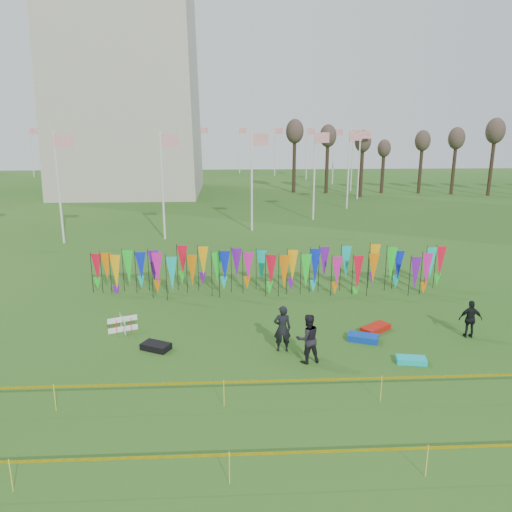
{
  "coord_description": "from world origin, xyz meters",
  "views": [
    {
      "loc": [
        -1.78,
        -16.36,
        8.51
      ],
      "look_at": [
        -0.6,
        6.0,
        2.55
      ],
      "focal_mm": 35.0,
      "sensor_mm": 36.0,
      "label": 1
    }
  ],
  "objects_px": {
    "kite_bag_turquoise": "(411,360)",
    "kite_bag_blue": "(363,338)",
    "box_kite": "(123,324)",
    "kite_bag_black": "(156,346)",
    "kite_bag_red": "(375,328)",
    "person_mid": "(308,338)",
    "person_right": "(471,319)",
    "person_left": "(282,328)"
  },
  "relations": [
    {
      "from": "person_right",
      "to": "kite_bag_red",
      "type": "bearing_deg",
      "value": -4.28
    },
    {
      "from": "box_kite",
      "to": "kite_bag_turquoise",
      "type": "bearing_deg",
      "value": -16.98
    },
    {
      "from": "kite_bag_turquoise",
      "to": "kite_bag_blue",
      "type": "xyz_separation_m",
      "value": [
        -1.27,
        2.01,
        0.02
      ]
    },
    {
      "from": "person_left",
      "to": "person_right",
      "type": "distance_m",
      "value": 7.85
    },
    {
      "from": "kite_bag_turquoise",
      "to": "kite_bag_blue",
      "type": "height_order",
      "value": "kite_bag_blue"
    },
    {
      "from": "kite_bag_blue",
      "to": "person_mid",
      "type": "bearing_deg",
      "value": -145.82
    },
    {
      "from": "person_mid",
      "to": "box_kite",
      "type": "bearing_deg",
      "value": -36.35
    },
    {
      "from": "kite_bag_turquoise",
      "to": "kite_bag_red",
      "type": "relative_size",
      "value": 0.79
    },
    {
      "from": "kite_bag_black",
      "to": "kite_bag_red",
      "type": "bearing_deg",
      "value": 8.2
    },
    {
      "from": "kite_bag_turquoise",
      "to": "person_right",
      "type": "bearing_deg",
      "value": 33.75
    },
    {
      "from": "box_kite",
      "to": "kite_bag_red",
      "type": "bearing_deg",
      "value": -2.55
    },
    {
      "from": "person_left",
      "to": "person_mid",
      "type": "bearing_deg",
      "value": 130.13
    },
    {
      "from": "person_left",
      "to": "kite_bag_red",
      "type": "relative_size",
      "value": 1.37
    },
    {
      "from": "person_left",
      "to": "person_right",
      "type": "xyz_separation_m",
      "value": [
        7.8,
        0.86,
        -0.13
      ]
    },
    {
      "from": "person_mid",
      "to": "person_right",
      "type": "xyz_separation_m",
      "value": [
        6.98,
        1.84,
        -0.14
      ]
    },
    {
      "from": "person_right",
      "to": "kite_bag_turquoise",
      "type": "height_order",
      "value": "person_right"
    },
    {
      "from": "box_kite",
      "to": "person_mid",
      "type": "distance_m",
      "value": 7.99
    },
    {
      "from": "person_left",
      "to": "person_mid",
      "type": "relative_size",
      "value": 0.99
    },
    {
      "from": "box_kite",
      "to": "kite_bag_black",
      "type": "bearing_deg",
      "value": -47.54
    },
    {
      "from": "kite_bag_red",
      "to": "box_kite",
      "type": "bearing_deg",
      "value": 177.45
    },
    {
      "from": "person_left",
      "to": "person_right",
      "type": "bearing_deg",
      "value": -173.78
    },
    {
      "from": "person_left",
      "to": "kite_bag_blue",
      "type": "xyz_separation_m",
      "value": [
        3.37,
        0.74,
        -0.8
      ]
    },
    {
      "from": "kite_bag_black",
      "to": "kite_bag_turquoise",
      "type": "bearing_deg",
      "value": -9.7
    },
    {
      "from": "kite_bag_turquoise",
      "to": "kite_bag_black",
      "type": "relative_size",
      "value": 0.98
    },
    {
      "from": "person_left",
      "to": "kite_bag_blue",
      "type": "relative_size",
      "value": 1.55
    },
    {
      "from": "person_left",
      "to": "kite_bag_red",
      "type": "bearing_deg",
      "value": -158.13
    },
    {
      "from": "person_mid",
      "to": "kite_bag_blue",
      "type": "distance_m",
      "value": 3.17
    },
    {
      "from": "person_left",
      "to": "kite_bag_black",
      "type": "distance_m",
      "value": 4.96
    },
    {
      "from": "kite_bag_red",
      "to": "kite_bag_black",
      "type": "distance_m",
      "value": 9.12
    },
    {
      "from": "box_kite",
      "to": "kite_bag_red",
      "type": "xyz_separation_m",
      "value": [
        10.65,
        -0.47,
        -0.23
      ]
    },
    {
      "from": "person_mid",
      "to": "person_right",
      "type": "height_order",
      "value": "person_mid"
    },
    {
      "from": "person_mid",
      "to": "kite_bag_red",
      "type": "distance_m",
      "value": 4.32
    },
    {
      "from": "person_mid",
      "to": "kite_bag_turquoise",
      "type": "xyz_separation_m",
      "value": [
        3.81,
        -0.28,
        -0.83
      ]
    },
    {
      "from": "box_kite",
      "to": "kite_bag_blue",
      "type": "bearing_deg",
      "value": -8.05
    },
    {
      "from": "person_left",
      "to": "person_mid",
      "type": "distance_m",
      "value": 1.28
    },
    {
      "from": "person_left",
      "to": "person_right",
      "type": "relative_size",
      "value": 1.17
    },
    {
      "from": "kite_bag_turquoise",
      "to": "kite_bag_black",
      "type": "xyz_separation_m",
      "value": [
        -9.52,
        1.63,
        0.02
      ]
    },
    {
      "from": "box_kite",
      "to": "person_mid",
      "type": "relative_size",
      "value": 0.37
    },
    {
      "from": "person_mid",
      "to": "person_right",
      "type": "relative_size",
      "value": 1.18
    },
    {
      "from": "person_mid",
      "to": "person_left",
      "type": "bearing_deg",
      "value": -63.13
    },
    {
      "from": "person_mid",
      "to": "kite_bag_blue",
      "type": "xyz_separation_m",
      "value": [
        2.54,
        1.72,
        -0.81
      ]
    },
    {
      "from": "person_left",
      "to": "kite_bag_turquoise",
      "type": "bearing_deg",
      "value": 164.73
    }
  ]
}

